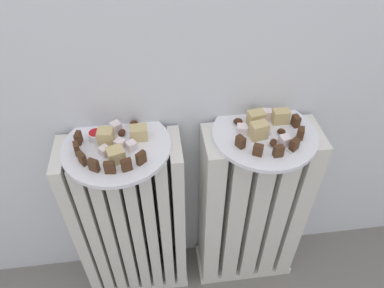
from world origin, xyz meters
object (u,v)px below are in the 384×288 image
jam_bowl_left (96,135)px  fork (275,140)px  radiator_right (251,211)px  plate_left (117,147)px  radiator_left (132,224)px  plate_right (264,134)px

jam_bowl_left → fork: size_ratio=0.40×
radiator_right → plate_left: (-0.40, 0.00, 0.35)m
radiator_left → radiator_right: same height
radiator_left → plate_left: plate_left is taller
radiator_right → jam_bowl_left: bearing=176.1°
radiator_left → jam_bowl_left: jam_bowl_left is taller
plate_left → jam_bowl_left: 0.06m
fork → radiator_right: bearing=114.4°
plate_right → jam_bowl_left: (-0.45, 0.03, 0.02)m
radiator_left → plate_left: (0.00, 0.00, 0.35)m
radiator_right → plate_left: size_ratio=2.34×
plate_right → fork: 0.04m
plate_left → fork: 0.42m
plate_left → plate_right: (0.40, 0.00, 0.00)m
radiator_left → jam_bowl_left: size_ratio=16.43×
plate_left → radiator_right: bearing=-0.0°
plate_right → radiator_left: bearing=180.0°
radiator_left → radiator_right: (0.40, -0.00, -0.00)m
plate_left → jam_bowl_left: size_ratio=7.01×
radiator_right → radiator_left: bearing=180.0°
radiator_left → jam_bowl_left: bearing=149.5°
radiator_left → plate_right: bearing=0.0°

